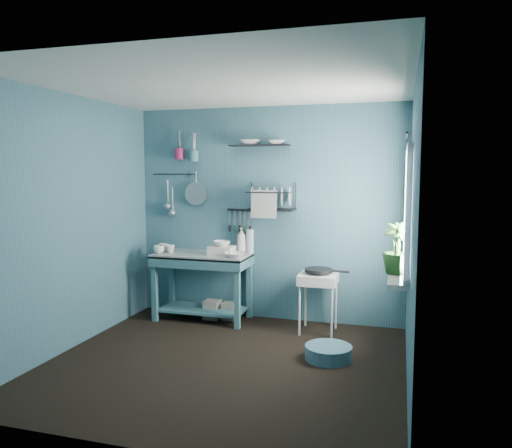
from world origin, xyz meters
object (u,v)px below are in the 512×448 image
(storage_tin_large, at_px, (212,310))
(floor_basin, at_px, (328,353))
(utensil_cup_teal, at_px, (194,156))
(potted_plant, at_px, (397,248))
(mug_mid, at_px, (170,249))
(work_counter, at_px, (203,286))
(storage_tin_small, at_px, (229,311))
(hotplate_stand, at_px, (318,303))
(colander, at_px, (196,194))
(mug_left, at_px, (159,250))
(water_bottle, at_px, (250,241))
(wash_tub, at_px, (222,250))
(soap_bottle, at_px, (241,240))
(mug_right, at_px, (164,248))
(dish_rack, at_px, (271,196))
(utensil_cup_magenta, at_px, (179,154))
(frying_pan, at_px, (319,270))

(storage_tin_large, bearing_deg, floor_basin, -31.08)
(utensil_cup_teal, height_order, potted_plant, utensil_cup_teal)
(mug_mid, height_order, storage_tin_large, mug_mid)
(work_counter, distance_m, storage_tin_small, 0.43)
(mug_mid, relative_size, hotplate_stand, 0.15)
(utensil_cup_teal, distance_m, colander, 0.45)
(work_counter, distance_m, mug_mid, 0.59)
(work_counter, xyz_separation_m, mug_left, (-0.48, -0.16, 0.44))
(water_bottle, bearing_deg, potted_plant, -30.33)
(wash_tub, bearing_deg, soap_bottle, 52.31)
(mug_right, xyz_separation_m, wash_tub, (0.75, -0.02, 0.00))
(mug_left, xyz_separation_m, potted_plant, (2.69, -0.61, 0.22))
(wash_tub, distance_m, storage_tin_large, 0.75)
(storage_tin_large, bearing_deg, dish_rack, 7.95)
(hotplate_stand, distance_m, storage_tin_small, 1.13)
(soap_bottle, bearing_deg, storage_tin_small, -135.00)
(mug_mid, xyz_separation_m, hotplate_stand, (1.77, -0.02, -0.51))
(soap_bottle, height_order, hotplate_stand, soap_bottle)
(floor_basin, bearing_deg, storage_tin_small, 144.36)
(storage_tin_small, bearing_deg, colander, 162.52)
(wash_tub, relative_size, storage_tin_small, 1.40)
(water_bottle, bearing_deg, wash_tub, -138.37)
(mug_mid, xyz_separation_m, potted_plant, (2.59, -0.71, 0.22))
(potted_plant, bearing_deg, floor_basin, -170.58)
(wash_tub, height_order, utensil_cup_magenta, utensil_cup_magenta)
(utensil_cup_teal, bearing_deg, frying_pan, -10.22)
(mug_left, bearing_deg, hotplate_stand, 2.31)
(wash_tub, bearing_deg, storage_tin_small, 63.43)
(work_counter, relative_size, floor_basin, 2.54)
(mug_left, distance_m, potted_plant, 2.76)
(frying_pan, relative_size, storage_tin_large, 1.36)
(wash_tub, xyz_separation_m, hotplate_stand, (1.14, -0.06, -0.52))
(utensil_cup_teal, bearing_deg, utensil_cup_magenta, 180.00)
(water_bottle, height_order, utensil_cup_teal, utensil_cup_teal)
(utensil_cup_magenta, xyz_separation_m, potted_plant, (2.57, -0.96, -0.90))
(water_bottle, height_order, dish_rack, dish_rack)
(colander, xyz_separation_m, storage_tin_small, (0.47, -0.15, -1.38))
(mug_left, distance_m, floor_basin, 2.35)
(mug_left, bearing_deg, potted_plant, -12.74)
(mug_left, xyz_separation_m, utensil_cup_magenta, (0.11, 0.36, 1.12))
(frying_pan, bearing_deg, floor_basin, -73.73)
(utensil_cup_teal, bearing_deg, mug_right, -148.84)
(mug_mid, bearing_deg, potted_plant, -15.29)
(soap_bottle, height_order, floor_basin, soap_bottle)
(hotplate_stand, relative_size, colander, 2.31)
(mug_right, distance_m, potted_plant, 2.82)
(mug_right, bearing_deg, wash_tub, -1.53)
(storage_tin_large, bearing_deg, colander, 146.50)
(dish_rack, bearing_deg, utensil_cup_magenta, -174.92)
(mug_mid, distance_m, wash_tub, 0.63)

